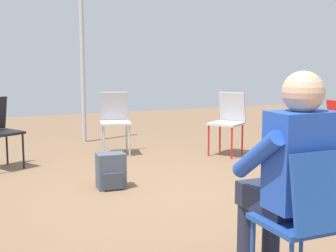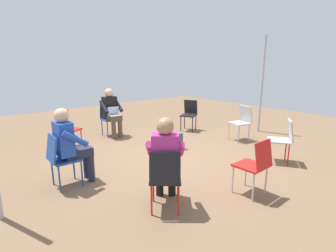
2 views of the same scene
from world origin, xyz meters
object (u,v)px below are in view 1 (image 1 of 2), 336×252
(chair_northeast, at_px, (228,119))
(person_in_blue, at_px, (289,171))
(chair_east, at_px, (332,133))
(chair_north, at_px, (115,118))
(chair_south, at_px, (307,215))
(backpack_near_laptop_user, at_px, (111,173))

(chair_northeast, distance_m, person_in_blue, 3.83)
(chair_east, height_order, chair_north, same)
(chair_south, xyz_separation_m, chair_northeast, (1.72, 3.59, 0.00))
(person_in_blue, xyz_separation_m, backpack_near_laptop_user, (-0.26, 2.44, -0.54))
(chair_south, height_order, chair_east, same)
(chair_south, height_order, chair_northeast, same)
(chair_east, distance_m, backpack_near_laptop_user, 2.43)
(chair_east, xyz_separation_m, backpack_near_laptop_user, (-2.33, 0.58, -0.34))
(chair_north, height_order, person_in_blue, person_in_blue)
(chair_northeast, height_order, chair_east, same)
(chair_south, bearing_deg, chair_north, 86.65)
(chair_east, relative_size, chair_north, 1.00)
(chair_south, bearing_deg, chair_northeast, 65.44)
(chair_north, distance_m, person_in_blue, 4.14)
(chair_south, distance_m, backpack_near_laptop_user, 2.64)
(chair_south, height_order, backpack_near_laptop_user, chair_south)
(person_in_blue, bearing_deg, chair_south, -90.00)
(chair_south, bearing_deg, person_in_blue, 90.00)
(chair_east, height_order, person_in_blue, person_in_blue)
(chair_northeast, height_order, chair_north, same)
(chair_south, bearing_deg, backpack_near_laptop_user, 96.62)
(chair_east, bearing_deg, chair_northeast, 12.77)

